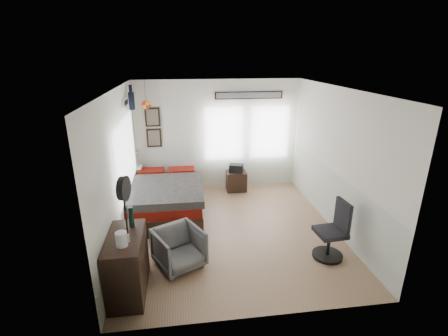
{
  "coord_description": "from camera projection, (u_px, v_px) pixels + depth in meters",
  "views": [
    {
      "loc": [
        -0.9,
        -5.51,
        3.27
      ],
      "look_at": [
        -0.1,
        0.4,
        1.15
      ],
      "focal_mm": 26.0,
      "sensor_mm": 36.0,
      "label": 1
    }
  ],
  "objects": [
    {
      "name": "black_bag",
      "position": [
        236.0,
        168.0,
        8.0
      ],
      "size": [
        0.39,
        0.31,
        0.2
      ],
      "primitive_type": "cube",
      "rotation": [
        0.0,
        0.0,
        -0.32
      ],
      "color": "black",
      "rests_on": "nightstand"
    },
    {
      "name": "kettle",
      "position": [
        122.0,
        239.0,
        4.19
      ],
      "size": [
        0.17,
        0.15,
        0.2
      ],
      "rotation": [
        0.0,
        0.0,
        -0.2
      ],
      "color": "silver",
      "rests_on": "dresser"
    },
    {
      "name": "stand_fan",
      "position": [
        124.0,
        189.0,
        4.31
      ],
      "size": [
        0.15,
        0.35,
        0.85
      ],
      "rotation": [
        0.0,
        0.0,
        -0.19
      ],
      "color": "black",
      "rests_on": "dresser"
    },
    {
      "name": "wall_decor",
      "position": [
        171.0,
        108.0,
        7.34
      ],
      "size": [
        3.55,
        1.32,
        1.44
      ],
      "color": "black",
      "rests_on": "room_shell"
    },
    {
      "name": "task_chair",
      "position": [
        333.0,
        235.0,
        5.4
      ],
      "size": [
        0.51,
        0.51,
        1.02
      ],
      "rotation": [
        0.0,
        0.0,
        0.09
      ],
      "color": "black",
      "rests_on": "ground_plane"
    },
    {
      "name": "dresser",
      "position": [
        127.0,
        264.0,
        4.58
      ],
      "size": [
        0.48,
        1.0,
        0.9
      ],
      "primitive_type": "cube",
      "color": "#362219",
      "rests_on": "ground_plane"
    },
    {
      "name": "ground_plane",
      "position": [
        232.0,
        230.0,
        6.36
      ],
      "size": [
        4.0,
        4.5,
        0.01
      ],
      "primitive_type": "cube",
      "color": "#8B6A4E"
    },
    {
      "name": "nightstand",
      "position": [
        236.0,
        181.0,
        8.12
      ],
      "size": [
        0.49,
        0.4,
        0.49
      ],
      "primitive_type": "cube",
      "rotation": [
        0.0,
        0.0,
        -0.01
      ],
      "color": "#362219",
      "rests_on": "ground_plane"
    },
    {
      "name": "bed",
      "position": [
        165.0,
        198.0,
        6.95
      ],
      "size": [
        1.58,
        2.17,
        0.69
      ],
      "rotation": [
        0.0,
        0.0,
        -0.01
      ],
      "color": "#362219",
      "rests_on": "ground_plane"
    },
    {
      "name": "armchair",
      "position": [
        179.0,
        248.0,
        5.19
      ],
      "size": [
        0.94,
        0.95,
        0.65
      ],
      "primitive_type": "imported",
      "rotation": [
        0.0,
        0.0,
        0.48
      ],
      "color": "#606060",
      "rests_on": "ground_plane"
    },
    {
      "name": "room_shell",
      "position": [
        227.0,
        148.0,
        5.98
      ],
      "size": [
        4.02,
        4.52,
        2.71
      ],
      "color": "silver",
      "rests_on": "ground_plane"
    },
    {
      "name": "bottle",
      "position": [
        131.0,
        217.0,
        4.64
      ],
      "size": [
        0.08,
        0.08,
        0.31
      ],
      "primitive_type": "cylinder",
      "color": "black",
      "rests_on": "dresser"
    }
  ]
}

